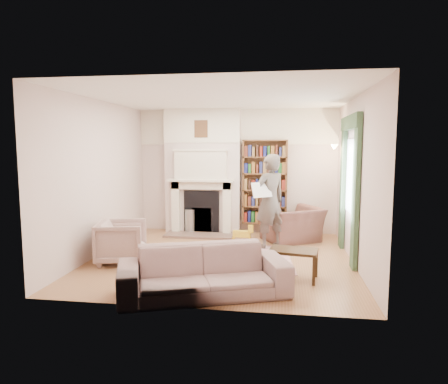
% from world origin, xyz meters
% --- Properties ---
extents(floor, '(4.50, 4.50, 0.00)m').
position_xyz_m(floor, '(0.00, 0.00, 0.00)').
color(floor, brown).
rests_on(floor, ground).
extents(ceiling, '(4.50, 4.50, 0.00)m').
position_xyz_m(ceiling, '(0.00, 0.00, 2.80)').
color(ceiling, white).
rests_on(ceiling, wall_back).
extents(wall_back, '(4.50, 0.00, 4.50)m').
position_xyz_m(wall_back, '(0.00, 2.25, 1.40)').
color(wall_back, beige).
rests_on(wall_back, floor).
extents(wall_front, '(4.50, 0.00, 4.50)m').
position_xyz_m(wall_front, '(0.00, -2.25, 1.40)').
color(wall_front, beige).
rests_on(wall_front, floor).
extents(wall_left, '(0.00, 4.50, 4.50)m').
position_xyz_m(wall_left, '(-2.25, 0.00, 1.40)').
color(wall_left, beige).
rests_on(wall_left, floor).
extents(wall_right, '(0.00, 4.50, 4.50)m').
position_xyz_m(wall_right, '(2.25, 0.00, 1.40)').
color(wall_right, beige).
rests_on(wall_right, floor).
extents(fireplace, '(1.70, 0.58, 2.80)m').
position_xyz_m(fireplace, '(-0.75, 2.05, 1.39)').
color(fireplace, beige).
rests_on(fireplace, floor).
extents(bookcase, '(1.00, 0.24, 1.85)m').
position_xyz_m(bookcase, '(0.65, 2.12, 1.18)').
color(bookcase, brown).
rests_on(bookcase, floor).
extents(window, '(0.02, 0.90, 1.30)m').
position_xyz_m(window, '(2.23, 0.40, 1.45)').
color(window, silver).
rests_on(window, wall_right).
extents(curtain_left, '(0.07, 0.32, 2.40)m').
position_xyz_m(curtain_left, '(2.20, -0.30, 1.20)').
color(curtain_left, '#2E472D').
rests_on(curtain_left, floor).
extents(curtain_right, '(0.07, 0.32, 2.40)m').
position_xyz_m(curtain_right, '(2.20, 1.10, 1.20)').
color(curtain_right, '#2E472D').
rests_on(curtain_right, floor).
extents(pelmet, '(0.09, 1.70, 0.24)m').
position_xyz_m(pelmet, '(2.19, 0.40, 2.38)').
color(pelmet, '#2E472D').
rests_on(pelmet, wall_right).
extents(wall_sconce, '(0.20, 0.24, 0.24)m').
position_xyz_m(wall_sconce, '(2.03, 1.50, 1.90)').
color(wall_sconce, gold).
rests_on(wall_sconce, wall_right).
extents(rug, '(2.58, 2.09, 0.01)m').
position_xyz_m(rug, '(0.01, -0.04, 0.01)').
color(rug, beige).
rests_on(rug, floor).
extents(armchair_reading, '(1.43, 1.38, 0.71)m').
position_xyz_m(armchair_reading, '(1.26, 1.46, 0.36)').
color(armchair_reading, '#482627').
rests_on(armchair_reading, floor).
extents(armchair_left, '(0.94, 0.92, 0.72)m').
position_xyz_m(armchair_left, '(-1.65, -0.51, 0.36)').
color(armchair_left, '#C0B49E').
rests_on(armchair_left, floor).
extents(sofa, '(2.38, 1.57, 0.65)m').
position_xyz_m(sofa, '(0.03, -1.80, 0.32)').
color(sofa, gray).
rests_on(sofa, floor).
extents(man_reading, '(0.79, 0.76, 1.83)m').
position_xyz_m(man_reading, '(0.81, 0.86, 0.91)').
color(man_reading, '#4E463F').
rests_on(man_reading, floor).
extents(newspaper, '(0.40, 0.35, 0.28)m').
position_xyz_m(newspaper, '(0.66, 0.66, 1.16)').
color(newspaper, white).
rests_on(newspaper, man_reading).
extents(coffee_table, '(0.77, 0.56, 0.45)m').
position_xyz_m(coffee_table, '(1.22, -0.96, 0.23)').
color(coffee_table, '#352512').
rests_on(coffee_table, floor).
extents(paraffin_heater, '(0.28, 0.28, 0.55)m').
position_xyz_m(paraffin_heater, '(-1.02, 1.90, 0.28)').
color(paraffin_heater, '#979A9E').
rests_on(paraffin_heater, floor).
extents(rocking_horse, '(0.53, 0.23, 0.46)m').
position_xyz_m(rocking_horse, '(0.28, 0.72, 0.23)').
color(rocking_horse, gold).
rests_on(rocking_horse, rug).
extents(board_game, '(0.43, 0.43, 0.03)m').
position_xyz_m(board_game, '(-0.37, -0.55, 0.03)').
color(board_game, '#E4BE50').
rests_on(board_game, rug).
extents(game_box_lid, '(0.32, 0.26, 0.05)m').
position_xyz_m(game_box_lid, '(-0.66, -0.15, 0.04)').
color(game_box_lid, red).
rests_on(game_box_lid, rug).
extents(comic_annuals, '(0.54, 0.47, 0.02)m').
position_xyz_m(comic_annuals, '(0.25, -0.32, 0.02)').
color(comic_annuals, red).
rests_on(comic_annuals, rug).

